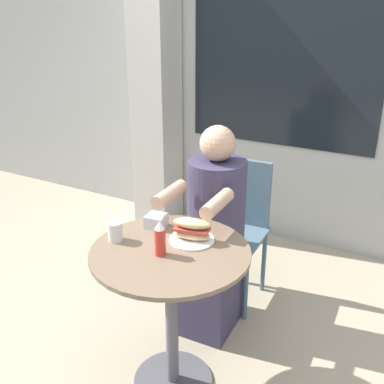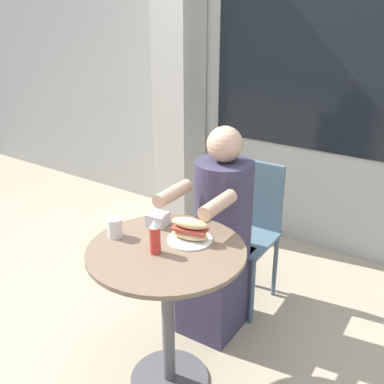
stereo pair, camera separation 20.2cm
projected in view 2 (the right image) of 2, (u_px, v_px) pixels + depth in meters
ground_plane at (170, 379)px, 2.23m from camera, size 8.00×8.00×0.00m
storefront_wall at (324, 57)px, 3.03m from camera, size 8.00×0.09×2.80m
lattice_pillar at (179, 78)px, 3.51m from camera, size 0.31×0.31×2.40m
cafe_table at (167, 287)px, 2.02m from camera, size 0.70×0.70×0.74m
diner_chair at (248, 220)px, 2.72m from camera, size 0.39×0.39×0.87m
seated_diner at (219, 244)px, 2.46m from camera, size 0.33×0.57×1.16m
sandwich_on_plate at (190, 231)px, 2.00m from camera, size 0.20×0.20×0.11m
drink_cup at (115, 227)px, 2.03m from camera, size 0.07×0.07×0.09m
napkin_box at (158, 219)px, 2.15m from camera, size 0.10×0.10×0.06m
condiment_bottle at (155, 237)px, 1.89m from camera, size 0.05×0.05×0.15m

